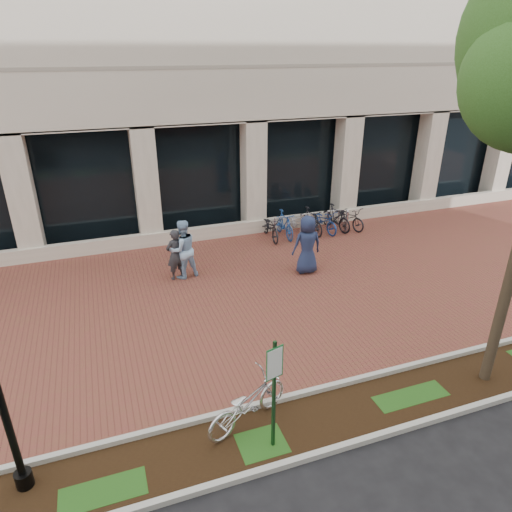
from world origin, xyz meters
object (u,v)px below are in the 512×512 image
object	(u,v)px
pedestrian_right	(307,245)
pedestrian_mid	(183,249)
locked_bicycle	(247,403)
bollard	(347,221)
bike_rack_cluster	(310,222)
pedestrian_left	(175,255)
parking_sign	(274,382)

from	to	relation	value
pedestrian_right	pedestrian_mid	bearing A→B (deg)	-11.76
locked_bicycle	bollard	xyz separation A→B (m)	(6.83, 8.19, -0.04)
locked_bicycle	bike_rack_cluster	xyz separation A→B (m)	(5.45, 8.55, -0.03)
locked_bicycle	bike_rack_cluster	size ratio (longest dim) A/B	0.46
locked_bicycle	pedestrian_left	size ratio (longest dim) A/B	1.16
locked_bicycle	bike_rack_cluster	bearing A→B (deg)	-55.65
pedestrian_left	bollard	world-z (taller)	pedestrian_left
parking_sign	pedestrian_left	bearing A→B (deg)	77.97
pedestrian_right	bollard	world-z (taller)	pedestrian_right
pedestrian_left	pedestrian_mid	distance (m)	0.28
pedestrian_left	bike_rack_cluster	xyz separation A→B (m)	(5.60, 2.09, -0.34)
pedestrian_left	parking_sign	bearing A→B (deg)	74.57
parking_sign	bike_rack_cluster	distance (m)	10.64
parking_sign	bike_rack_cluster	world-z (taller)	parking_sign
pedestrian_left	pedestrian_mid	bearing A→B (deg)	171.83
pedestrian_mid	pedestrian_right	size ratio (longest dim) A/B	0.99
parking_sign	pedestrian_mid	bearing A→B (deg)	75.99
parking_sign	pedestrian_right	bearing A→B (deg)	44.74
parking_sign	bike_rack_cluster	xyz separation A→B (m)	(5.19, 9.24, -0.99)
parking_sign	pedestrian_left	distance (m)	7.19
pedestrian_left	bollard	distance (m)	7.20
pedestrian_mid	pedestrian_right	world-z (taller)	pedestrian_right
pedestrian_right	parking_sign	bearing A→B (deg)	62.88
pedestrian_right	bollard	distance (m)	4.03
bike_rack_cluster	pedestrian_mid	bearing A→B (deg)	-162.83
pedestrian_mid	pedestrian_left	bearing A→B (deg)	-2.79
pedestrian_right	bike_rack_cluster	xyz separation A→B (m)	(1.60, 3.02, -0.48)
locked_bicycle	bollard	size ratio (longest dim) A/B	2.09
pedestrian_left	pedestrian_right	xyz separation A→B (m)	(3.99, -0.93, 0.13)
parking_sign	bollard	xyz separation A→B (m)	(6.58, 8.87, -1.00)
pedestrian_left	pedestrian_right	distance (m)	4.10
bike_rack_cluster	parking_sign	bearing A→B (deg)	-123.05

